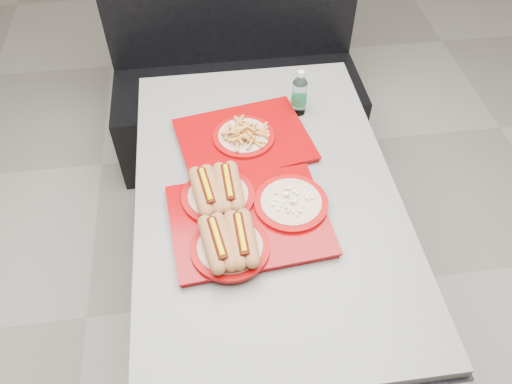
{
  "coord_description": "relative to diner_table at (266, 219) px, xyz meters",
  "views": [
    {
      "loc": [
        -0.18,
        -1.12,
        2.05
      ],
      "look_at": [
        -0.05,
        -0.08,
        0.83
      ],
      "focal_mm": 35.0,
      "sensor_mm": 36.0,
      "label": 1
    }
  ],
  "objects": [
    {
      "name": "ground",
      "position": [
        0.0,
        0.0,
        -0.58
      ],
      "size": [
        6.0,
        6.0,
        0.0
      ],
      "primitive_type": "plane",
      "color": "gray",
      "rests_on": "ground"
    },
    {
      "name": "tray_near",
      "position": [
        -0.1,
        -0.14,
        0.21
      ],
      "size": [
        0.54,
        0.46,
        0.11
      ],
      "rotation": [
        0.0,
        0.0,
        0.09
      ],
      "color": "#850306",
      "rests_on": "diner_table"
    },
    {
      "name": "water_bottle",
      "position": [
        0.18,
        0.39,
        0.25
      ],
      "size": [
        0.06,
        0.06,
        0.19
      ],
      "rotation": [
        0.0,
        0.0,
        -0.33
      ],
      "color": "silver",
      "rests_on": "diner_table"
    },
    {
      "name": "booth_bench",
      "position": [
        0.0,
        1.09,
        -0.18
      ],
      "size": [
        1.3,
        0.57,
        1.35
      ],
      "color": "black",
      "rests_on": "ground"
    },
    {
      "name": "tray_far",
      "position": [
        -0.05,
        0.24,
        0.19
      ],
      "size": [
        0.53,
        0.45,
        0.09
      ],
      "rotation": [
        0.0,
        0.0,
        0.18
      ],
      "color": "#850306",
      "rests_on": "diner_table"
    },
    {
      "name": "diner_table",
      "position": [
        0.0,
        0.0,
        0.0
      ],
      "size": [
        0.92,
        1.42,
        0.75
      ],
      "color": "black",
      "rests_on": "ground"
    }
  ]
}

